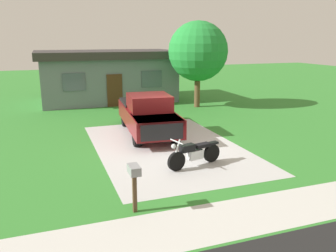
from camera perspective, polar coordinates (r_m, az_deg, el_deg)
name	(u,v)px	position (r m, az deg, el deg)	size (l,w,h in m)	color
ground_plane	(167,147)	(14.22, -0.09, -3.47)	(80.00, 80.00, 0.00)	#337F2E
driveway_pad	(167,147)	(14.22, -0.09, -3.46)	(5.66, 8.77, 0.01)	#BCBCBC
sidewalk_strip	(247,215)	(9.23, 12.95, -14.09)	(36.00, 1.80, 0.01)	beige
motorcycle	(194,153)	(12.02, 4.36, -4.50)	(2.17, 0.88, 1.09)	black
pickup_truck	(147,113)	(16.06, -3.42, 2.09)	(2.48, 5.77, 1.90)	black
mailbox	(134,176)	(8.79, -5.59, -8.22)	(0.26, 0.48, 1.26)	#4C3823
shade_tree	(198,51)	(22.25, 4.96, 12.15)	(3.74, 3.74, 5.42)	brown
neighbor_house	(107,75)	(25.14, -9.97, 8.24)	(9.60, 5.60, 3.50)	slate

